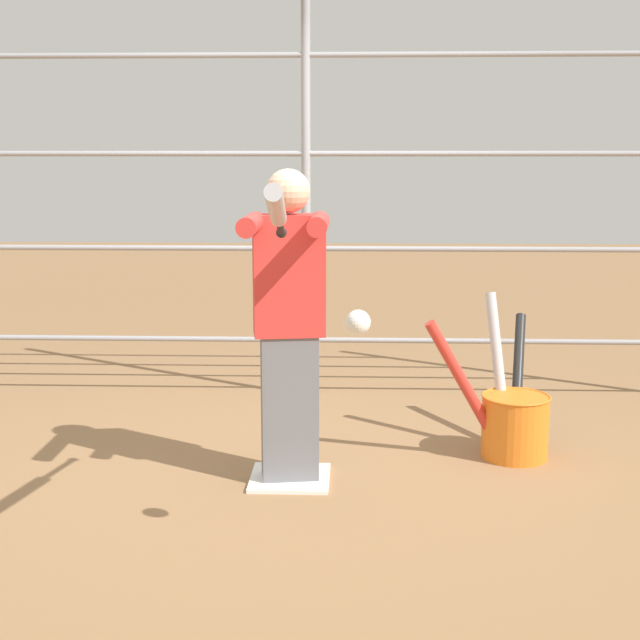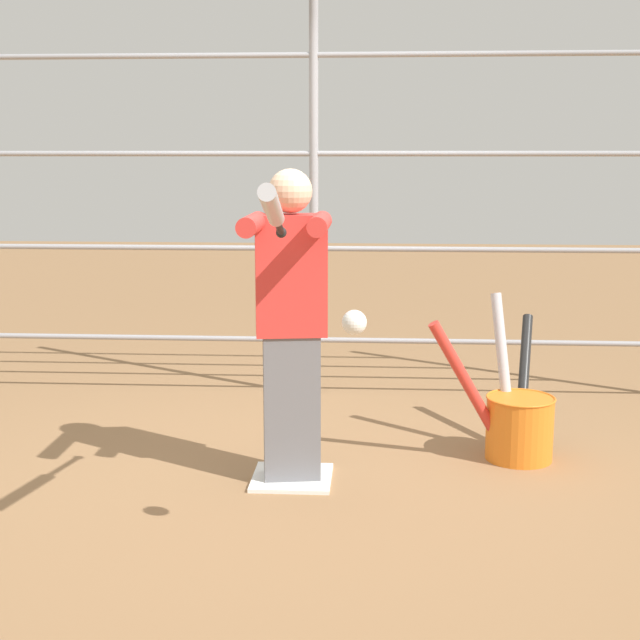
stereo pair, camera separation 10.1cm
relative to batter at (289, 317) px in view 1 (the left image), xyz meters
The scene contains 7 objects.
ground_plane 0.85m from the batter, 90.00° to the right, with size 24.00×24.00×0.00m, color olive.
home_plate 0.84m from the batter, 90.00° to the right, with size 0.40×0.40×0.02m.
fence_backstop 1.68m from the batter, 90.00° to the right, with size 5.41×0.06×2.64m.
batter is the anchor object (origin of this frame).
baseball_bat_swinging 1.08m from the batter, 91.56° to the left, with size 0.10×0.87×0.27m.
softball_in_flight 1.02m from the batter, 109.39° to the left, with size 0.10×0.10×0.10m.
bat_bucket 1.41m from the batter, 159.93° to the right, with size 0.70×0.83×0.87m.
Camera 1 is at (-0.31, 4.29, 1.64)m, focal length 50.00 mm.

